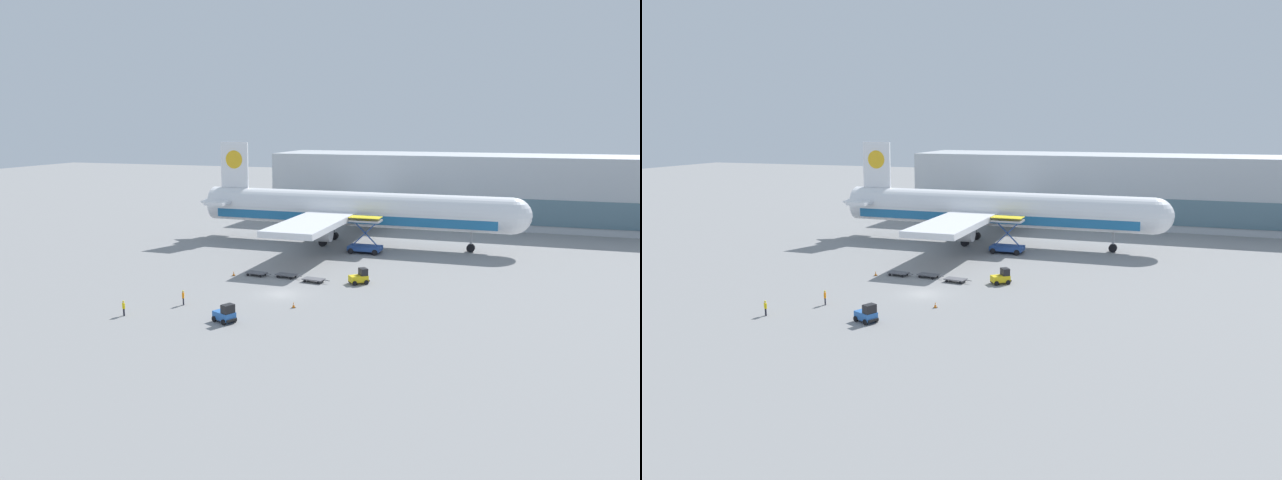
% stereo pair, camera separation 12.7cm
% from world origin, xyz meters
% --- Properties ---
extents(ground_plane, '(400.00, 400.00, 0.00)m').
position_xyz_m(ground_plane, '(0.00, 0.00, 0.00)').
color(ground_plane, gray).
extents(terminal_building, '(90.00, 18.20, 14.00)m').
position_xyz_m(terminal_building, '(20.31, 63.79, 6.99)').
color(terminal_building, '#B2B7BC').
rests_on(terminal_building, ground_plane).
extents(airplane_main, '(58.04, 48.01, 17.00)m').
position_xyz_m(airplane_main, '(-1.47, 33.01, 5.84)').
color(airplane_main, white).
rests_on(airplane_main, ground_plane).
extents(scissor_lift_loader, '(5.20, 3.37, 5.77)m').
position_xyz_m(scissor_lift_loader, '(3.25, 26.86, 2.17)').
color(scissor_lift_loader, '#284C99').
rests_on(scissor_lift_loader, ground_plane).
extents(baggage_tug_foreground, '(2.80, 2.65, 2.00)m').
position_xyz_m(baggage_tug_foreground, '(7.59, 7.89, 0.88)').
color(baggage_tug_foreground, yellow).
rests_on(baggage_tug_foreground, ground_plane).
extents(baggage_tug_mid, '(2.80, 2.43, 2.00)m').
position_xyz_m(baggage_tug_mid, '(-1.41, -11.85, 0.88)').
color(baggage_tug_mid, '#2D66B7').
rests_on(baggage_tug_mid, ground_plane).
extents(baggage_dolly_lead, '(3.76, 1.80, 0.48)m').
position_xyz_m(baggage_dolly_lead, '(-6.74, 7.45, 0.39)').
color(baggage_dolly_lead, '#56565B').
rests_on(baggage_dolly_lead, ground_plane).
extents(baggage_dolly_second, '(3.76, 1.80, 0.48)m').
position_xyz_m(baggage_dolly_second, '(-2.49, 7.76, 0.39)').
color(baggage_dolly_second, '#56565B').
rests_on(baggage_dolly_second, ground_plane).
extents(baggage_dolly_third, '(3.76, 1.80, 0.48)m').
position_xyz_m(baggage_dolly_third, '(1.74, 6.68, 0.39)').
color(baggage_dolly_third, '#56565B').
rests_on(baggage_dolly_third, ground_plane).
extents(ground_crew_near, '(0.35, 0.52, 1.72)m').
position_xyz_m(ground_crew_near, '(-8.80, -7.84, 1.01)').
color(ground_crew_near, black).
rests_on(ground_crew_near, ground_plane).
extents(ground_crew_far, '(0.46, 0.40, 1.68)m').
position_xyz_m(ground_crew_far, '(-12.71, -13.43, 0.98)').
color(ground_crew_far, black).
rests_on(ground_crew_far, ground_plane).
extents(traffic_cone_near, '(0.40, 0.40, 0.64)m').
position_xyz_m(traffic_cone_near, '(-9.65, 6.42, 0.31)').
color(traffic_cone_near, black).
rests_on(traffic_cone_near, ground_plane).
extents(traffic_cone_far, '(0.40, 0.40, 0.68)m').
position_xyz_m(traffic_cone_far, '(3.43, -4.78, 0.33)').
color(traffic_cone_far, black).
rests_on(traffic_cone_far, ground_plane).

